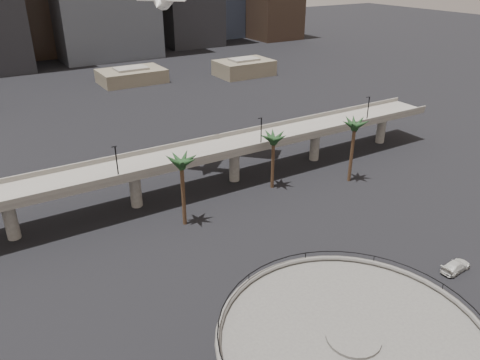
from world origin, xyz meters
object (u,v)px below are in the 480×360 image
car_b (327,269)px  overpass (187,159)px  car_c (456,266)px  car_a (306,277)px

car_b → overpass: bearing=-4.9°
car_b → car_c: bearing=-134.8°
overpass → car_a: 36.10m
car_a → car_c: size_ratio=0.76×
car_b → car_c: size_ratio=0.72×
overpass → car_c: bearing=-62.6°
car_b → car_c: 19.80m
car_a → car_c: bearing=-108.0°
car_b → car_c: car_c is taller
overpass → car_c: 51.51m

